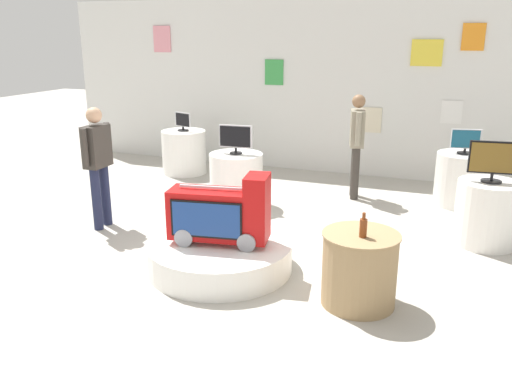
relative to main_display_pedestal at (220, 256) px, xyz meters
name	(u,v)px	position (x,y,z in m)	size (l,w,h in m)	color
ground_plane	(236,265)	(0.13, 0.14, -0.15)	(30.00, 30.00, 0.00)	#B2ADA3
back_wall_display	(333,87)	(0.14, 4.58, 1.39)	(10.67, 0.13, 3.08)	silver
main_display_pedestal	(220,256)	(0.00, 0.00, 0.00)	(1.57, 1.57, 0.31)	white
novelty_firetruck_tv	(221,215)	(0.02, 0.00, 0.47)	(1.10, 0.56, 0.77)	gray
display_pedestal_left_rear	(184,152)	(-2.33, 3.53, 0.24)	(0.79, 0.79, 0.78)	white
tv_on_left_rear	(183,121)	(-2.33, 3.52, 0.80)	(0.36, 0.20, 0.33)	black
display_pedestal_center_rear	(236,179)	(-0.71, 2.13, 0.24)	(0.79, 0.79, 0.78)	white
tv_on_center_rear	(236,138)	(-0.71, 2.13, 0.86)	(0.50, 0.18, 0.42)	black
display_pedestal_right_rear	(461,179)	(2.41, 3.33, 0.24)	(0.76, 0.76, 0.78)	white
tv_on_right_rear	(466,141)	(2.40, 3.33, 0.81)	(0.42, 0.22, 0.36)	black
display_pedestal_far_right	(487,213)	(2.71, 1.81, 0.24)	(0.74, 0.74, 0.78)	white
tv_on_far_right	(494,160)	(2.70, 1.80, 0.89)	(0.57, 0.24, 0.49)	black
side_table_round	(359,268)	(1.54, -0.23, 0.21)	(0.72, 0.72, 0.71)	#9E7F56
bottle_on_side_table	(363,227)	(1.57, -0.31, 0.65)	(0.07, 0.07, 0.23)	brown
shopper_browsing_near_truck	(357,139)	(0.86, 3.14, 0.78)	(0.28, 0.55, 1.60)	#38332D
shopper_browsing_rear	(98,159)	(-2.00, 0.64, 0.77)	(0.21, 0.56, 1.58)	#1E233F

